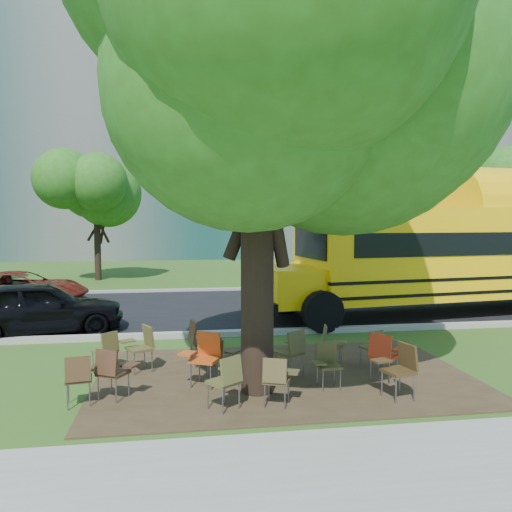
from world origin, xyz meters
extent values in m
plane|color=#304D18|center=(0.00, 0.00, 0.00)|extent=(160.00, 160.00, 0.00)
cube|color=#382819|center=(1.00, -0.50, 0.01)|extent=(7.00, 4.50, 0.03)
cube|color=black|center=(0.00, 7.00, 0.02)|extent=(80.00, 8.00, 0.04)
cube|color=gray|center=(0.00, 3.00, 0.07)|extent=(80.00, 0.25, 0.14)
cube|color=gray|center=(0.00, 11.10, 0.07)|extent=(80.00, 0.25, 0.14)
cube|color=#62625D|center=(-8.00, 36.00, 11.00)|extent=(38.00, 16.00, 22.00)
cube|color=slate|center=(24.00, 38.00, 12.50)|extent=(30.00, 16.00, 25.00)
cylinder|color=black|center=(-5.00, 16.00, 1.75)|extent=(0.32, 0.32, 3.50)
sphere|color=#295914|center=(-5.00, 16.00, 4.22)|extent=(4.80, 4.80, 4.80)
cylinder|color=black|center=(8.00, 14.00, 2.10)|extent=(0.38, 0.38, 4.20)
sphere|color=#295914|center=(8.00, 14.00, 5.04)|extent=(5.60, 5.60, 5.60)
cylinder|color=black|center=(0.36, -1.29, 2.13)|extent=(0.56, 0.56, 4.25)
sphere|color=#295914|center=(0.36, -1.29, 5.33)|extent=(7.18, 7.18, 7.18)
cube|color=#FFBD08|center=(8.89, 5.25, 1.98)|extent=(12.55, 4.43, 2.74)
cube|color=black|center=(9.22, 5.29, 2.29)|extent=(11.89, 4.38, 0.67)
cube|color=#FFBD08|center=(2.11, 4.32, 1.12)|extent=(1.77, 2.63, 1.06)
cube|color=black|center=(8.89, 5.25, 1.28)|extent=(12.57, 4.46, 0.09)
cube|color=black|center=(8.89, 5.25, 0.87)|extent=(12.57, 4.46, 0.09)
cylinder|color=black|center=(2.77, 3.00, 0.56)|extent=(1.15, 0.48, 1.12)
cylinder|color=black|center=(2.40, 5.77, 0.56)|extent=(1.15, 0.48, 1.12)
cube|color=#402A17|center=(-2.55, -1.46, 0.44)|extent=(0.47, 0.45, 0.05)
cube|color=#402A17|center=(-2.52, -1.63, 0.65)|extent=(0.40, 0.16, 0.39)
cube|color=#402A17|center=(-2.35, -1.29, 0.55)|extent=(0.26, 0.30, 0.03)
cylinder|color=slate|center=(-2.74, -1.33, 0.22)|extent=(0.02, 0.02, 0.44)
cylinder|color=slate|center=(-2.36, -1.60, 0.22)|extent=(0.02, 0.02, 0.44)
cube|color=#402616|center=(-2.04, -1.29, 0.46)|extent=(0.57, 0.56, 0.05)
cube|color=#402616|center=(-2.12, -1.44, 0.68)|extent=(0.40, 0.28, 0.41)
cube|color=#402616|center=(-1.75, -1.28, 0.58)|extent=(0.33, 0.36, 0.03)
cylinder|color=slate|center=(-2.10, -1.05, 0.23)|extent=(0.02, 0.02, 0.46)
cylinder|color=slate|center=(-1.97, -1.52, 0.23)|extent=(0.02, 0.02, 0.46)
cube|color=#504B22|center=(-0.28, -2.01, 0.46)|extent=(0.59, 0.58, 0.05)
cube|color=#504B22|center=(-0.17, -2.15, 0.68)|extent=(0.38, 0.32, 0.41)
cube|color=#504B22|center=(-0.17, -1.75, 0.58)|extent=(0.35, 0.36, 0.03)
cylinder|color=slate|center=(-0.52, -1.98, 0.23)|extent=(0.02, 0.02, 0.46)
cylinder|color=slate|center=(-0.04, -2.04, 0.23)|extent=(0.02, 0.02, 0.46)
cube|color=#B94613|center=(-0.51, -0.87, 0.50)|extent=(0.61, 0.60, 0.06)
cube|color=#B94613|center=(-0.43, -0.69, 0.74)|extent=(0.44, 0.29, 0.44)
cube|color=#B94613|center=(-0.82, -0.89, 0.63)|extent=(0.35, 0.38, 0.03)
cylinder|color=slate|center=(-0.43, -1.12, 0.25)|extent=(0.03, 0.03, 0.50)
cylinder|color=slate|center=(-0.60, -0.62, 0.25)|extent=(0.03, 0.03, 0.50)
cube|color=#483D1F|center=(0.57, -1.97, 0.43)|extent=(0.51, 0.50, 0.05)
cube|color=#483D1F|center=(0.51, -2.13, 0.63)|extent=(0.39, 0.23, 0.38)
cube|color=#483D1F|center=(0.83, -1.93, 0.54)|extent=(0.29, 0.32, 0.03)
cylinder|color=slate|center=(0.49, -1.76, 0.21)|extent=(0.02, 0.02, 0.43)
cylinder|color=slate|center=(0.66, -2.18, 0.21)|extent=(0.02, 0.02, 0.43)
cube|color=#443F1D|center=(1.63, -1.33, 0.42)|extent=(0.40, 0.38, 0.05)
cube|color=#443F1D|center=(1.62, -1.16, 0.62)|extent=(0.37, 0.10, 0.37)
cube|color=#443F1D|center=(1.41, -1.46, 0.53)|extent=(0.21, 0.27, 0.03)
cylinder|color=slate|center=(1.79, -1.48, 0.21)|extent=(0.02, 0.02, 0.42)
cylinder|color=slate|center=(1.46, -1.17, 0.21)|extent=(0.02, 0.02, 0.42)
cube|color=#3E2B16|center=(2.61, -1.99, 0.48)|extent=(0.53, 0.54, 0.05)
cube|color=#3E2B16|center=(2.80, -1.94, 0.72)|extent=(0.20, 0.44, 0.43)
cube|color=#3E2B16|center=(2.40, -1.77, 0.61)|extent=(0.35, 0.30, 0.03)
cylinder|color=slate|center=(2.47, -2.21, 0.24)|extent=(0.03, 0.03, 0.48)
cylinder|color=slate|center=(2.74, -1.77, 0.24)|extent=(0.03, 0.03, 0.48)
cube|color=#B82F13|center=(2.77, -1.03, 0.47)|extent=(0.61, 0.61, 0.05)
cube|color=#B82F13|center=(2.63, -1.17, 0.70)|extent=(0.36, 0.37, 0.42)
cube|color=#B82F13|center=(3.05, -1.11, 0.60)|extent=(0.37, 0.37, 0.03)
cylinder|color=slate|center=(2.77, -0.78, 0.24)|extent=(0.03, 0.03, 0.47)
cylinder|color=slate|center=(2.76, -1.29, 0.24)|extent=(0.03, 0.03, 0.47)
cube|color=#4D4621|center=(-2.40, 0.30, 0.42)|extent=(0.54, 0.54, 0.05)
cube|color=#4D4621|center=(-2.28, 0.18, 0.63)|extent=(0.33, 0.33, 0.38)
cube|color=#4D4621|center=(-2.34, 0.55, 0.54)|extent=(0.33, 0.33, 0.03)
cylinder|color=slate|center=(-2.63, 0.29, 0.21)|extent=(0.02, 0.02, 0.42)
cylinder|color=slate|center=(-2.18, 0.30, 0.21)|extent=(0.02, 0.02, 0.42)
cube|color=#4E4522|center=(-1.73, 0.16, 0.47)|extent=(0.58, 0.59, 0.05)
cube|color=#4E4522|center=(-1.56, 0.25, 0.71)|extent=(0.28, 0.42, 0.42)
cube|color=#4E4522|center=(-1.98, 0.32, 0.60)|extent=(0.37, 0.34, 0.03)
cylinder|color=slate|center=(-1.81, -0.08, 0.24)|extent=(0.03, 0.03, 0.47)
cylinder|color=slate|center=(-1.65, 0.40, 0.24)|extent=(0.03, 0.03, 0.47)
cube|color=#4F301C|center=(-0.51, 0.46, 0.48)|extent=(0.52, 0.54, 0.05)
cube|color=#4F301C|center=(-0.70, 0.42, 0.72)|extent=(0.20, 0.44, 0.43)
cube|color=#4F301C|center=(-0.30, 0.25, 0.61)|extent=(0.35, 0.30, 0.03)
cylinder|color=slate|center=(-0.37, 0.68, 0.24)|extent=(0.03, 0.03, 0.48)
cylinder|color=slate|center=(-0.64, 0.24, 0.24)|extent=(0.03, 0.03, 0.48)
cube|color=#48431F|center=(1.10, -0.55, 0.48)|extent=(0.60, 0.59, 0.05)
cube|color=#48431F|center=(1.20, -0.72, 0.71)|extent=(0.41, 0.31, 0.42)
cube|color=#48431F|center=(1.23, -0.29, 0.60)|extent=(0.35, 0.37, 0.03)
cylinder|color=slate|center=(0.85, -0.50, 0.24)|extent=(0.03, 0.03, 0.48)
cylinder|color=slate|center=(1.34, -0.61, 0.24)|extent=(0.03, 0.03, 0.48)
cube|color=brown|center=(2.15, 0.13, 0.42)|extent=(0.45, 0.46, 0.05)
cube|color=brown|center=(1.99, 0.16, 0.62)|extent=(0.16, 0.38, 0.37)
cube|color=brown|center=(2.23, -0.12, 0.53)|extent=(0.30, 0.25, 0.03)
cylinder|color=slate|center=(2.34, 0.25, 0.21)|extent=(0.02, 0.02, 0.42)
cylinder|color=slate|center=(1.96, 0.01, 0.21)|extent=(0.02, 0.02, 0.42)
cube|color=#504822|center=(2.89, -0.12, 0.40)|extent=(0.47, 0.46, 0.04)
cube|color=#504822|center=(2.94, -0.27, 0.59)|extent=(0.36, 0.20, 0.35)
cube|color=#504822|center=(3.04, 0.07, 0.50)|extent=(0.27, 0.30, 0.03)
cylinder|color=slate|center=(2.70, -0.03, 0.20)|extent=(0.02, 0.02, 0.40)
cylinder|color=slate|center=(3.08, -0.20, 0.20)|extent=(0.02, 0.02, 0.40)
cube|color=#4A341A|center=(-0.22, -0.40, 0.40)|extent=(0.51, 0.51, 0.04)
cube|color=#4A341A|center=(-0.32, -0.53, 0.60)|extent=(0.33, 0.29, 0.36)
cube|color=#4A341A|center=(0.03, -0.44, 0.51)|extent=(0.31, 0.32, 0.03)
cylinder|color=slate|center=(-0.25, -0.19, 0.20)|extent=(0.02, 0.02, 0.40)
cylinder|color=slate|center=(-0.19, -0.62, 0.20)|extent=(0.02, 0.02, 0.40)
imported|color=black|center=(-4.55, 3.92, 0.71)|extent=(4.43, 2.55, 1.42)
imported|color=#5E1A10|center=(-6.36, 8.50, 0.61)|extent=(4.40, 2.04, 1.22)
camera|label=1|loc=(-0.91, -9.60, 2.97)|focal=35.00mm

